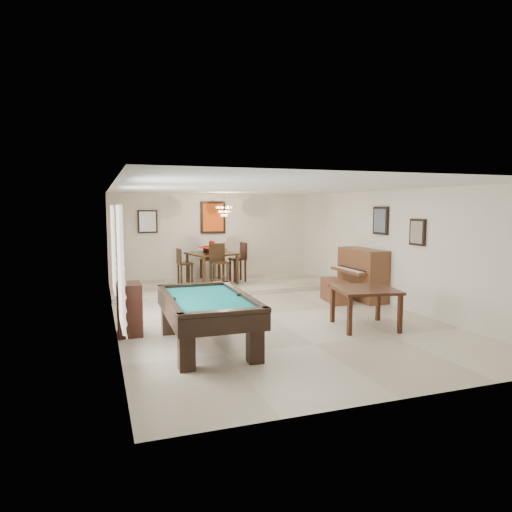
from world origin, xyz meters
TOP-DOWN VIEW (x-y plane):
  - ground_plane at (0.00, 0.00)m, footprint 6.00×9.00m
  - wall_back at (0.00, 4.50)m, footprint 6.00×0.04m
  - wall_front at (0.00, -4.50)m, footprint 6.00×0.04m
  - wall_left at (-3.00, 0.00)m, footprint 0.04×9.00m
  - wall_right at (3.00, 0.00)m, footprint 0.04×9.00m
  - ceiling at (0.00, 0.00)m, footprint 6.00×9.00m
  - dining_step at (0.00, 3.25)m, footprint 6.00×2.50m
  - window_left_front at (-2.97, -2.20)m, footprint 0.06×1.00m
  - window_left_rear at (-2.97, 0.60)m, footprint 0.06×1.00m
  - pool_table at (-1.66, -1.80)m, footprint 1.32×2.39m
  - square_table at (1.35, -1.62)m, footprint 1.24×1.24m
  - upright_piano at (2.57, 0.63)m, footprint 0.82×1.46m
  - piano_bench at (1.95, 0.57)m, footprint 0.48×0.99m
  - apothecary_chest at (-2.78, -0.66)m, footprint 0.40×0.61m
  - dining_table at (-0.30, 3.41)m, footprint 1.42×1.42m
  - flower_vase at (-0.30, 3.41)m, footprint 0.14×0.14m
  - dining_chair_south at (-0.30, 2.62)m, footprint 0.44×0.44m
  - dining_chair_north at (-0.26, 4.16)m, footprint 0.41×0.41m
  - dining_chair_west at (-1.05, 3.43)m, footprint 0.40×0.40m
  - dining_chair_east at (0.45, 3.45)m, footprint 0.45×0.45m
  - chandelier at (0.00, 3.20)m, footprint 0.44×0.44m
  - back_painting at (0.00, 4.46)m, footprint 0.75×0.06m
  - back_mirror at (-1.90, 4.46)m, footprint 0.55×0.06m
  - right_picture_upper at (2.96, 0.30)m, footprint 0.06×0.55m
  - right_picture_lower at (2.96, -1.00)m, footprint 0.06×0.45m

SIDE VIEW (x-z plane):
  - ground_plane at x=0.00m, z-range -0.02..0.00m
  - dining_step at x=0.00m, z-range 0.00..0.12m
  - piano_bench at x=1.95m, z-range 0.00..0.53m
  - square_table at x=1.35m, z-range 0.00..0.74m
  - pool_table at x=-1.66m, z-range 0.00..0.79m
  - apothecary_chest at x=-2.78m, z-range 0.00..0.91m
  - dining_table at x=-0.30m, z-range 0.12..1.08m
  - upright_piano at x=2.57m, z-range 0.00..1.22m
  - dining_chair_west at x=-1.05m, z-range 0.12..1.10m
  - dining_chair_north at x=-0.26m, z-range 0.12..1.11m
  - dining_chair_east at x=0.45m, z-range 0.12..1.22m
  - dining_chair_south at x=-0.30m, z-range 0.12..1.26m
  - flower_vase at x=-0.30m, z-range 1.08..1.31m
  - wall_back at x=0.00m, z-range 0.00..2.60m
  - wall_front at x=0.00m, z-range 0.00..2.60m
  - wall_left at x=-3.00m, z-range 0.00..2.60m
  - wall_right at x=3.00m, z-range 0.00..2.60m
  - window_left_front at x=-2.97m, z-range 0.55..2.25m
  - window_left_rear at x=-2.97m, z-range 0.55..2.25m
  - right_picture_lower at x=2.96m, z-range 1.42..1.98m
  - back_mirror at x=-1.90m, z-range 1.48..2.12m
  - back_painting at x=0.00m, z-range 1.42..2.38m
  - right_picture_upper at x=2.96m, z-range 1.57..2.23m
  - chandelier at x=0.00m, z-range 1.90..2.50m
  - ceiling at x=0.00m, z-range 2.58..2.62m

